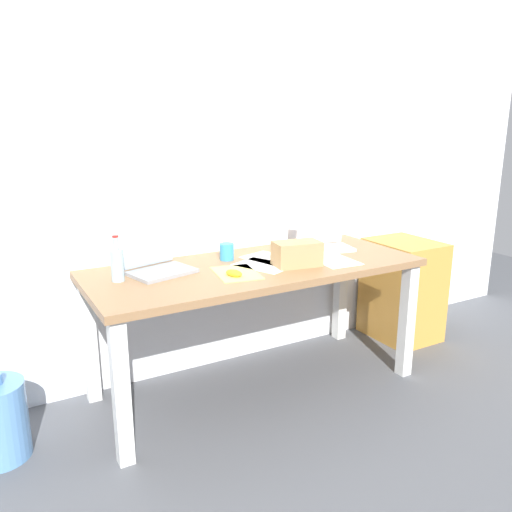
# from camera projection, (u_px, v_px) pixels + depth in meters

# --- Properties ---
(ground_plane) EXTENTS (8.00, 8.00, 0.00)m
(ground_plane) POSITION_uv_depth(u_px,v_px,m) (256.00, 386.00, 3.03)
(ground_plane) COLOR #515459
(back_wall) EXTENTS (5.20, 0.08, 2.60)m
(back_wall) POSITION_uv_depth(u_px,v_px,m) (220.00, 157.00, 3.06)
(back_wall) COLOR white
(back_wall) RESTS_ON ground
(desk) EXTENTS (1.84, 0.75, 0.74)m
(desk) POSITION_uv_depth(u_px,v_px,m) (256.00, 281.00, 2.86)
(desk) COLOR olive
(desk) RESTS_ON ground
(laptop_left) EXTENTS (0.37, 0.32, 0.21)m
(laptop_left) POSITION_uv_depth(u_px,v_px,m) (158.00, 264.00, 2.69)
(laptop_left) COLOR gray
(laptop_left) RESTS_ON desk
(laptop_right) EXTENTS (0.35, 0.28, 0.23)m
(laptop_right) POSITION_uv_depth(u_px,v_px,m) (324.00, 240.00, 3.18)
(laptop_right) COLOR silver
(laptop_right) RESTS_ON desk
(beer_bottle) EXTENTS (0.06, 0.06, 0.23)m
(beer_bottle) POSITION_uv_depth(u_px,v_px,m) (117.00, 264.00, 2.53)
(beer_bottle) COLOR #99B7C1
(beer_bottle) RESTS_ON desk
(computer_mouse) EXTENTS (0.09, 0.11, 0.03)m
(computer_mouse) POSITION_uv_depth(u_px,v_px,m) (234.00, 273.00, 2.62)
(computer_mouse) COLOR gold
(computer_mouse) RESTS_ON desk
(cardboard_box) EXTENTS (0.27, 0.19, 0.13)m
(cardboard_box) POSITION_uv_depth(u_px,v_px,m) (297.00, 254.00, 2.81)
(cardboard_box) COLOR tan
(cardboard_box) RESTS_ON desk
(coffee_mug) EXTENTS (0.08, 0.08, 0.09)m
(coffee_mug) POSITION_uv_depth(u_px,v_px,m) (227.00, 252.00, 2.93)
(coffee_mug) COLOR #338CC6
(coffee_mug) RESTS_ON desk
(paper_sheet_front_right) EXTENTS (0.23, 0.31, 0.00)m
(paper_sheet_front_right) POSITION_uv_depth(u_px,v_px,m) (333.00, 260.00, 2.92)
(paper_sheet_front_right) COLOR white
(paper_sheet_front_right) RESTS_ON desk
(paper_sheet_center) EXTENTS (0.31, 0.36, 0.00)m
(paper_sheet_center) POSITION_uv_depth(u_px,v_px,m) (263.00, 265.00, 2.82)
(paper_sheet_center) COLOR white
(paper_sheet_center) RESTS_ON desk
(paper_yellow_folder) EXTENTS (0.26, 0.33, 0.00)m
(paper_yellow_folder) POSITION_uv_depth(u_px,v_px,m) (236.00, 273.00, 2.68)
(paper_yellow_folder) COLOR #F4E06B
(paper_yellow_folder) RESTS_ON desk
(paper_sheet_near_back) EXTENTS (0.29, 0.34, 0.00)m
(paper_sheet_near_back) POSITION_uv_depth(u_px,v_px,m) (270.00, 259.00, 2.96)
(paper_sheet_near_back) COLOR white
(paper_sheet_near_back) RESTS_ON desk
(filing_cabinet) EXTENTS (0.40, 0.48, 0.70)m
(filing_cabinet) POSITION_uv_depth(u_px,v_px,m) (402.00, 290.00, 3.65)
(filing_cabinet) COLOR #C68938
(filing_cabinet) RESTS_ON ground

